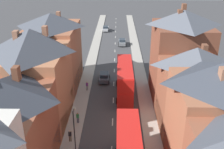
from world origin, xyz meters
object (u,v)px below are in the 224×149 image
object	(u,v)px
double_decker_bus_lead	(125,79)
street_lamp	(74,128)
car_near_silver	(106,28)
car_near_blue	(104,77)
pedestrian_mid_left	(78,117)
pedestrian_near_right	(70,135)
car_parked_right_a	(122,42)
pedestrian_mid_right	(87,85)

from	to	relation	value
double_decker_bus_lead	street_lamp	xyz separation A→B (m)	(-6.04, -13.85, 0.43)
car_near_silver	car_near_blue	bearing A→B (deg)	-87.90
car_near_blue	pedestrian_mid_left	xyz separation A→B (m)	(-2.95, -13.72, 0.22)
car_near_silver	pedestrian_near_right	world-z (taller)	pedestrian_near_right
car_near_blue	street_lamp	size ratio (longest dim) A/B	0.74
car_parked_right_a	car_near_silver	bearing A→B (deg)	109.24
street_lamp	car_parked_right_a	bearing A→B (deg)	81.51
car_parked_right_a	pedestrian_mid_right	world-z (taller)	pedestrian_mid_right
street_lamp	pedestrian_mid_left	bearing A→B (deg)	95.28
pedestrian_mid_left	car_parked_right_a	bearing A→B (deg)	79.43
double_decker_bus_lead	car_near_silver	bearing A→B (deg)	96.85
pedestrian_near_right	car_parked_right_a	bearing A→B (deg)	79.92
pedestrian_near_right	car_near_blue	bearing A→B (deg)	79.29
car_near_silver	pedestrian_near_right	bearing A→B (deg)	-92.20
pedestrian_near_right	pedestrian_mid_right	distance (m)	13.61
car_near_blue	car_parked_right_a	size ratio (longest dim) A/B	1.02
pedestrian_mid_left	street_lamp	distance (m)	5.87
car_parked_right_a	pedestrian_near_right	distance (m)	39.67
double_decker_bus_lead	pedestrian_near_right	xyz separation A→B (m)	(-6.93, -12.38, -1.78)
double_decker_bus_lead	pedestrian_mid_left	xyz separation A→B (m)	(-6.54, -8.43, -1.78)
street_lamp	car_near_blue	bearing A→B (deg)	82.71
double_decker_bus_lead	car_near_silver	size ratio (longest dim) A/B	2.78
pedestrian_mid_right	pedestrian_near_right	bearing A→B (deg)	-92.59
pedestrian_near_right	pedestrian_mid_left	size ratio (longest dim) A/B	1.00
double_decker_bus_lead	pedestrian_mid_left	distance (m)	10.82
double_decker_bus_lead	pedestrian_near_right	bearing A→B (deg)	-119.26
pedestrian_mid_left	street_lamp	size ratio (longest dim) A/B	0.29
double_decker_bus_lead	car_near_blue	xyz separation A→B (m)	(-3.59, 5.29, -2.00)
pedestrian_mid_right	pedestrian_mid_left	bearing A→B (deg)	-91.34
pedestrian_near_right	pedestrian_mid_left	distance (m)	3.97
pedestrian_mid_left	pedestrian_near_right	bearing A→B (deg)	-95.64
car_near_blue	car_near_silver	distance (m)	35.45
car_near_blue	pedestrian_near_right	bearing A→B (deg)	-100.71
pedestrian_mid_left	pedestrian_mid_right	size ratio (longest dim) A/B	1.00
car_parked_right_a	street_lamp	xyz separation A→B (m)	(-6.05, -40.53, 2.39)
double_decker_bus_lead	pedestrian_mid_right	size ratio (longest dim) A/B	6.71
pedestrian_near_right	street_lamp	size ratio (longest dim) A/B	0.29
car_near_blue	car_near_silver	world-z (taller)	car_near_blue
car_near_silver	pedestrian_mid_left	world-z (taller)	pedestrian_mid_left
car_near_blue	pedestrian_mid_right	world-z (taller)	pedestrian_mid_right
pedestrian_mid_right	street_lamp	bearing A→B (deg)	-88.95
car_parked_right_a	double_decker_bus_lead	bearing A→B (deg)	-90.02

